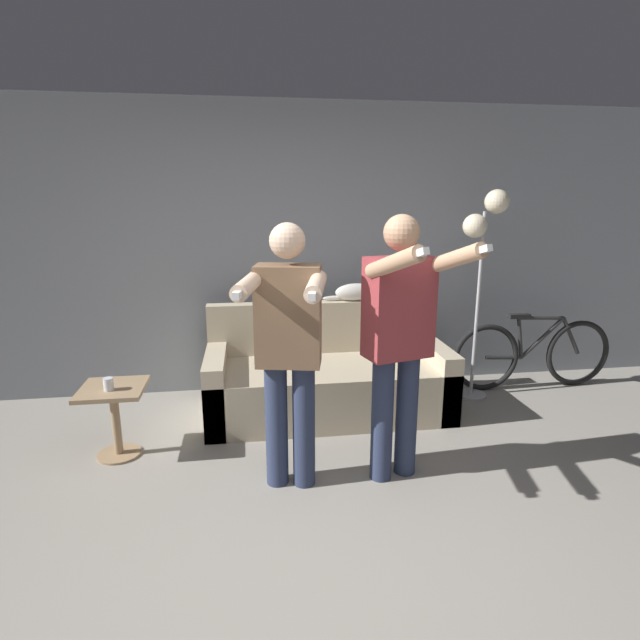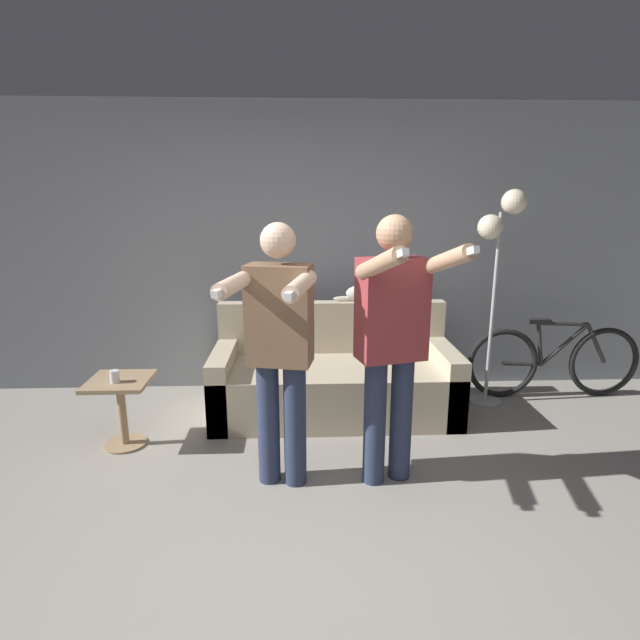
# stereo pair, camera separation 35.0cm
# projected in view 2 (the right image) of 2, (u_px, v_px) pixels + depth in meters

# --- Properties ---
(ground_plane) EXTENTS (16.00, 16.00, 0.00)m
(ground_plane) POSITION_uv_depth(u_px,v_px,m) (286.00, 560.00, 2.53)
(ground_plane) COLOR gray
(wall_back) EXTENTS (10.00, 0.05, 2.60)m
(wall_back) POSITION_uv_depth(u_px,v_px,m) (290.00, 251.00, 4.58)
(wall_back) COLOR gray
(wall_back) RESTS_ON ground_plane
(couch) EXTENTS (1.99, 0.87, 0.89)m
(couch) POSITION_uv_depth(u_px,v_px,m) (334.00, 380.00, 4.21)
(couch) COLOR beige
(couch) RESTS_ON ground_plane
(person_left) EXTENTS (0.54, 0.74, 1.65)m
(person_left) POSITION_uv_depth(u_px,v_px,m) (279.00, 342.00, 2.98)
(person_left) COLOR #2D3856
(person_left) RESTS_ON ground_plane
(person_right) EXTENTS (0.58, 0.73, 1.69)m
(person_right) POSITION_uv_depth(u_px,v_px,m) (392.00, 335.00, 3.00)
(person_right) COLOR #2D3856
(person_right) RESTS_ON ground_plane
(cat) EXTENTS (0.51, 0.14, 0.19)m
(cat) POSITION_uv_depth(u_px,v_px,m) (369.00, 292.00, 4.37)
(cat) COLOR silver
(cat) RESTS_ON couch
(floor_lamp) EXTENTS (0.38, 0.27, 1.84)m
(floor_lamp) POSITION_uv_depth(u_px,v_px,m) (500.00, 237.00, 4.10)
(floor_lamp) COLOR #B2B2B7
(floor_lamp) RESTS_ON ground_plane
(side_table) EXTENTS (0.43, 0.43, 0.51)m
(side_table) POSITION_uv_depth(u_px,v_px,m) (121.00, 399.00, 3.60)
(side_table) COLOR #A38460
(side_table) RESTS_ON ground_plane
(cup) EXTENTS (0.07, 0.07, 0.09)m
(cup) POSITION_uv_depth(u_px,v_px,m) (115.00, 376.00, 3.50)
(cup) COLOR silver
(cup) RESTS_ON side_table
(bicycle) EXTENTS (1.58, 0.07, 0.73)m
(bicycle) POSITION_uv_depth(u_px,v_px,m) (554.00, 361.00, 4.51)
(bicycle) COLOR black
(bicycle) RESTS_ON ground_plane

